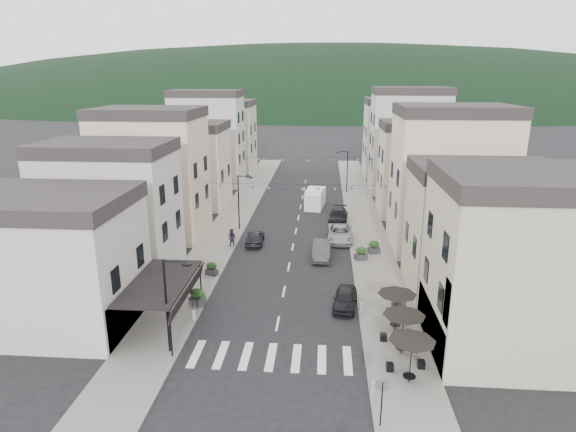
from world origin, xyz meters
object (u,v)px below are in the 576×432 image
parked_car_b (321,250)px  pedestrian_b (232,238)px  pedestrian_a (184,275)px  parked_car_d (338,216)px  delivery_van (315,198)px  parked_car_c (340,233)px  parked_car_a (345,299)px  parked_car_e (255,237)px

parked_car_b → pedestrian_b: 8.81m
pedestrian_a → parked_car_d: bearing=23.3°
pedestrian_a → delivery_van: bearing=36.1°
pedestrian_b → delivery_van: bearing=84.5°
parked_car_c → parked_car_d: size_ratio=1.08×
delivery_van → pedestrian_a: 26.47m
parked_car_a → parked_car_d: size_ratio=0.78×
parked_car_a → parked_car_d: bearing=97.3°
parked_car_a → parked_car_e: (-8.38, 12.92, 0.04)m
pedestrian_a → parked_car_b: bearing=1.1°
parked_car_d → pedestrian_a: 22.14m
pedestrian_b → pedestrian_a: bearing=-82.9°
parked_car_e → pedestrian_b: bearing=31.1°
parked_car_d → pedestrian_a: bearing=-120.2°
parked_car_e → delivery_van: delivery_van is taller
parked_car_a → delivery_van: 27.40m
pedestrian_a → pedestrian_b: 9.17m
parked_car_a → pedestrian_b: 15.56m
parked_car_e → pedestrian_a: pedestrian_a is taller
parked_car_b → pedestrian_b: bearing=168.8°
parked_car_b → parked_car_e: (-6.58, 3.22, -0.06)m
parked_car_a → parked_car_b: parked_car_b is taller
parked_car_b → parked_car_d: 11.35m
parked_car_b → parked_car_e: parked_car_b is taller
parked_car_a → parked_car_c: size_ratio=0.72×
parked_car_e → pedestrian_a: (-4.15, -10.27, 0.21)m
parked_car_a → delivery_van: delivery_van is taller
parked_car_d → parked_car_a: bearing=-85.7°
delivery_van → parked_car_e: bearing=-104.6°
parked_car_c → delivery_van: delivery_van is taller
parked_car_a → pedestrian_b: bearing=139.3°
parked_car_c → parked_car_d: bearing=90.1°
parked_car_c → parked_car_e: bearing=-168.6°
delivery_van → pedestrian_a: (-9.76, -24.60, -0.29)m
pedestrian_a → parked_car_c: bearing=11.4°
parked_car_d → delivery_van: (-2.77, 6.35, 0.48)m
parked_car_a → parked_car_d: parked_car_d is taller
parked_car_d → pedestrian_b: bearing=-133.8°
parked_car_e → parked_car_c: bearing=-171.2°
parked_car_d → parked_car_b: bearing=-94.8°
parked_car_c → parked_car_d: (0.00, 6.30, -0.03)m
parked_car_a → parked_car_b: size_ratio=0.85×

